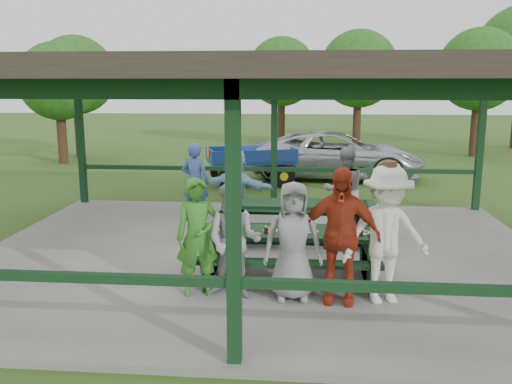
# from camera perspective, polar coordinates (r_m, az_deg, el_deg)

# --- Properties ---
(ground) EXTENTS (90.00, 90.00, 0.00)m
(ground) POSITION_cam_1_polar(r_m,az_deg,el_deg) (9.68, 0.62, -7.00)
(ground) COLOR #35571B
(ground) RESTS_ON ground
(concrete_slab) EXTENTS (10.00, 8.00, 0.10)m
(concrete_slab) POSITION_cam_1_polar(r_m,az_deg,el_deg) (9.66, 0.62, -6.72)
(concrete_slab) COLOR slate
(concrete_slab) RESTS_ON ground
(pavilion_structure) EXTENTS (10.60, 8.60, 3.24)m
(pavilion_structure) POSITION_cam_1_polar(r_m,az_deg,el_deg) (9.18, 0.66, 12.10)
(pavilion_structure) COLOR black
(pavilion_structure) RESTS_ON concrete_slab
(picnic_table_near) EXTENTS (2.74, 1.39, 0.75)m
(picnic_table_near) POSITION_cam_1_polar(r_m,az_deg,el_deg) (8.34, 3.42, -5.92)
(picnic_table_near) COLOR black
(picnic_table_near) RESTS_ON concrete_slab
(picnic_table_far) EXTENTS (2.76, 1.39, 0.75)m
(picnic_table_far) POSITION_cam_1_polar(r_m,az_deg,el_deg) (10.26, 4.77, -2.60)
(picnic_table_far) COLOR black
(picnic_table_far) RESTS_ON concrete_slab
(table_setting) EXTENTS (2.32, 0.45, 0.10)m
(table_setting) POSITION_cam_1_polar(r_m,az_deg,el_deg) (8.29, 3.87, -3.82)
(table_setting) COLOR white
(table_setting) RESTS_ON picnic_table_near
(contestant_green) EXTENTS (0.69, 0.54, 1.68)m
(contestant_green) POSITION_cam_1_polar(r_m,az_deg,el_deg) (7.65, -6.15, -4.75)
(contestant_green) COLOR #388727
(contestant_green) RESTS_ON concrete_slab
(contestant_grey_left) EXTENTS (0.86, 0.71, 1.62)m
(contestant_grey_left) POSITION_cam_1_polar(r_m,az_deg,el_deg) (7.53, -2.34, -5.17)
(contestant_grey_left) COLOR #939396
(contestant_grey_left) RESTS_ON concrete_slab
(contestant_grey_mid) EXTENTS (0.85, 0.59, 1.66)m
(contestant_grey_mid) POSITION_cam_1_polar(r_m,az_deg,el_deg) (7.48, 3.91, -5.18)
(contestant_grey_mid) COLOR gray
(contestant_grey_mid) RESTS_ON concrete_slab
(contestant_red) EXTENTS (1.14, 0.58, 1.87)m
(contestant_red) POSITION_cam_1_polar(r_m,az_deg,el_deg) (7.41, 8.77, -4.56)
(contestant_red) COLOR #A8321B
(contestant_red) RESTS_ON concrete_slab
(contestant_white_fedora) EXTENTS (1.36, 0.97, 1.95)m
(contestant_white_fedora) POSITION_cam_1_polar(r_m,az_deg,el_deg) (7.52, 13.55, -4.40)
(contestant_white_fedora) COLOR white
(contestant_white_fedora) RESTS_ON concrete_slab
(spectator_lblue) EXTENTS (1.61, 1.07, 1.66)m
(spectator_lblue) POSITION_cam_1_polar(r_m,az_deg,el_deg) (11.09, -2.15, 0.36)
(spectator_lblue) COLOR #90C3DE
(spectator_lblue) RESTS_ON concrete_slab
(spectator_blue) EXTENTS (0.69, 0.52, 1.70)m
(spectator_blue) POSITION_cam_1_polar(r_m,az_deg,el_deg) (11.82, -6.40, 1.09)
(spectator_blue) COLOR #3E57A2
(spectator_blue) RESTS_ON concrete_slab
(spectator_grey) EXTENTS (0.94, 0.79, 1.72)m
(spectator_grey) POSITION_cam_1_polar(r_m,az_deg,el_deg) (10.94, 9.27, 0.20)
(spectator_grey) COLOR gray
(spectator_grey) RESTS_ON concrete_slab
(pickup_truck) EXTENTS (5.66, 2.98, 1.52)m
(pickup_truck) POSITION_cam_1_polar(r_m,az_deg,el_deg) (17.73, 8.51, 3.86)
(pickup_truck) COLOR silver
(pickup_truck) RESTS_ON ground
(farm_trailer) EXTENTS (3.49, 2.18, 1.22)m
(farm_trailer) POSITION_cam_1_polar(r_m,az_deg,el_deg) (16.45, -0.48, 2.86)
(farm_trailer) COLOR navy
(farm_trailer) RESTS_ON ground
(tree_far_left) EXTENTS (3.17, 3.17, 4.95)m
(tree_far_left) POSITION_cam_1_polar(r_m,az_deg,el_deg) (23.57, -18.45, 11.56)
(tree_far_left) COLOR black
(tree_far_left) RESTS_ON ground
(tree_left) EXTENTS (3.37, 3.37, 5.27)m
(tree_left) POSITION_cam_1_polar(r_m,az_deg,el_deg) (27.10, 2.73, 12.50)
(tree_left) COLOR black
(tree_left) RESTS_ON ground
(tree_mid) EXTENTS (3.45, 3.45, 5.38)m
(tree_mid) POSITION_cam_1_polar(r_m,az_deg,el_deg) (25.08, 10.76, 12.58)
(tree_mid) COLOR black
(tree_mid) RESTS_ON ground
(tree_right) EXTENTS (3.39, 3.39, 5.29)m
(tree_right) POSITION_cam_1_polar(r_m,az_deg,el_deg) (24.55, 22.46, 11.81)
(tree_right) COLOR black
(tree_right) RESTS_ON ground
(tree_edge_left) EXTENTS (2.93, 2.93, 4.59)m
(tree_edge_left) POSITION_cam_1_polar(r_m,az_deg,el_deg) (22.05, -20.10, 10.86)
(tree_edge_left) COLOR black
(tree_edge_left) RESTS_ON ground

